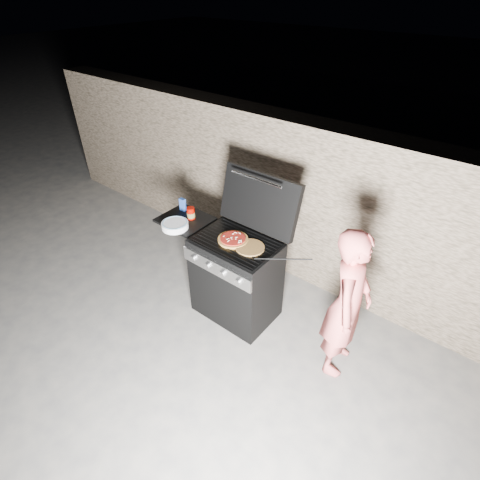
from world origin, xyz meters
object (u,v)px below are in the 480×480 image
Objects in this scene: gas_grill at (217,268)px; person at (347,305)px; sauce_jar at (191,213)px; pizza_topped at (233,239)px.

person reaches higher than gas_grill.
gas_grill is 10.78× the size of sauce_jar.
pizza_topped is at bearing -4.51° from sauce_jar.
person is (1.74, 0.03, -0.24)m from sauce_jar.
pizza_topped reaches higher than gas_grill.
sauce_jar is (-0.37, 0.04, 0.51)m from gas_grill.
sauce_jar is at bearing 175.49° from pizza_topped.
sauce_jar is 1.76m from person.
gas_grill is 4.70× the size of pizza_topped.
gas_grill is at bearing 179.52° from pizza_topped.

